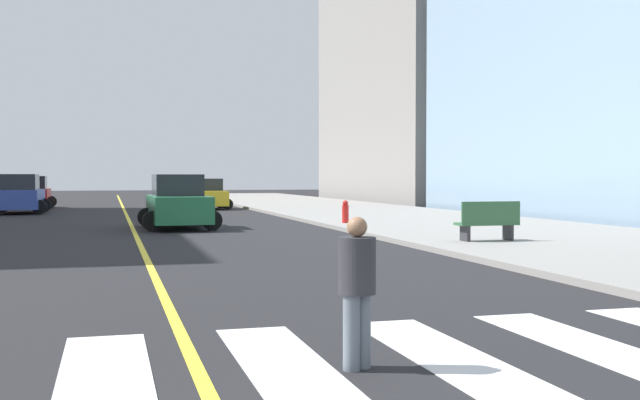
% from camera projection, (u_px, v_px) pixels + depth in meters
% --- Properties ---
extents(sidewalk_kerb_east, '(10.00, 120.00, 0.15)m').
position_uv_depth(sidewalk_kerb_east, '(502.00, 232.00, 26.34)').
color(sidewalk_kerb_east, gray).
rests_on(sidewalk_kerb_east, ground).
extents(crosswalk_paint, '(13.50, 4.00, 0.01)m').
position_uv_depth(crosswalk_paint, '(198.00, 371.00, 7.68)').
color(crosswalk_paint, silver).
rests_on(crosswalk_paint, ground).
extents(lane_divider_paint, '(0.16, 80.00, 0.01)m').
position_uv_depth(lane_divider_paint, '(125.00, 212.00, 42.37)').
color(lane_divider_paint, yellow).
rests_on(lane_divider_paint, ground).
extents(parking_garage_concrete, '(18.00, 24.00, 25.91)m').
position_uv_depth(parking_garage_concrete, '(461.00, 45.00, 63.83)').
color(parking_garage_concrete, gray).
rests_on(parking_garage_concrete, ground).
extents(car_red_nearest, '(2.85, 4.53, 2.01)m').
position_uv_depth(car_red_nearest, '(32.00, 193.00, 47.51)').
color(car_red_nearest, red).
rests_on(car_red_nearest, ground).
extents(car_green_second, '(2.93, 4.64, 2.05)m').
position_uv_depth(car_green_second, '(178.00, 203.00, 29.00)').
color(car_green_second, '#236B42').
rests_on(car_green_second, ground).
extents(car_yellow_third, '(2.66, 4.19, 1.86)m').
position_uv_depth(car_yellow_third, '(208.00, 195.00, 46.39)').
color(car_yellow_third, gold).
rests_on(car_yellow_third, ground).
extents(car_blue_fourth, '(2.96, 4.72, 2.10)m').
position_uv_depth(car_blue_fourth, '(20.00, 195.00, 40.90)').
color(car_blue_fourth, '#2D479E').
rests_on(car_blue_fourth, ground).
extents(park_bench, '(1.80, 0.57, 1.12)m').
position_uv_depth(park_bench, '(488.00, 222.00, 21.60)').
color(park_bench, '#33603D').
rests_on(park_bench, sidewalk_kerb_east).
extents(pedestrian_crossing, '(0.39, 0.39, 1.56)m').
position_uv_depth(pedestrian_crossing, '(357.00, 285.00, 7.77)').
color(pedestrian_crossing, slate).
rests_on(pedestrian_crossing, ground).
extents(fire_hydrant, '(0.26, 0.26, 0.89)m').
position_uv_depth(fire_hydrant, '(345.00, 212.00, 30.00)').
color(fire_hydrant, red).
rests_on(fire_hydrant, sidewalk_kerb_east).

